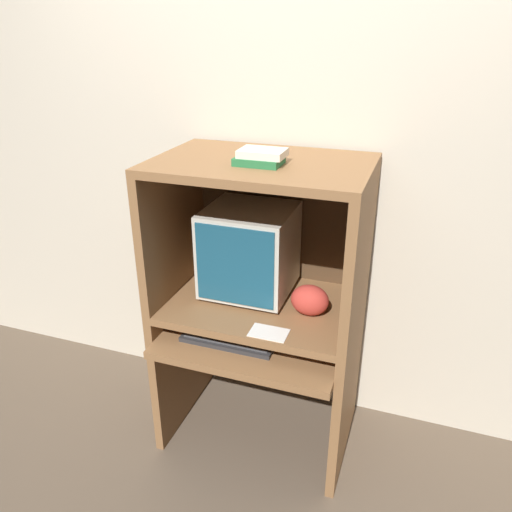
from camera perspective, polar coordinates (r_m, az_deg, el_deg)
The scene contains 11 objects.
ground_plane at distance 2.58m, azimuth -1.85°, elevation -23.44°, with size 12.00×12.00×0.00m, color brown.
wall_back at distance 2.43m, azimuth 3.42°, elevation 9.92°, with size 6.00×0.06×2.60m.
desk_base at distance 2.48m, azimuth 0.16°, elevation -13.05°, with size 0.90×0.69×0.65m.
desk_monitor_shelf at distance 2.33m, azimuth 0.58°, elevation -5.79°, with size 0.90×0.61×0.12m.
hutch_upper at distance 2.16m, azimuth 0.91°, elevation 5.11°, with size 0.90×0.61×0.66m.
crt_monitor at distance 2.30m, azimuth -0.76°, elevation 0.65°, with size 0.39×0.38×0.42m.
keyboard at distance 2.26m, azimuth -3.03°, elevation -9.36°, with size 0.42×0.17×0.03m.
mouse at distance 2.18m, azimuth 4.02°, elevation -10.74°, with size 0.06×0.04×0.03m.
snack_bag at distance 2.19m, azimuth 6.17°, elevation -5.03°, with size 0.17×0.13×0.14m.
book_stack at distance 2.00m, azimuth 0.54°, elevation 11.25°, with size 0.19×0.14×0.06m.
paper_card at distance 2.09m, azimuth 1.48°, elevation -8.76°, with size 0.16×0.10×0.00m.
Camera 1 is at (0.63, -1.59, 1.93)m, focal length 35.00 mm.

